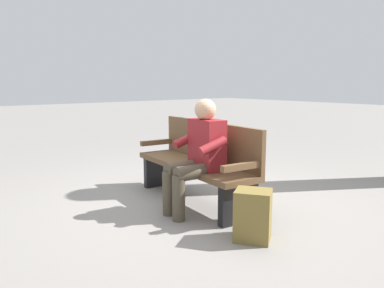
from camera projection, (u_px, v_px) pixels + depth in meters
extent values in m
plane|color=gray|center=(193.00, 201.00, 4.36)|extent=(40.00, 40.00, 0.00)
cube|color=brown|center=(193.00, 165.00, 4.30)|extent=(1.84, 0.67, 0.06)
cube|color=brown|center=(209.00, 141.00, 4.37)|extent=(1.79, 0.25, 0.45)
cube|color=brown|center=(243.00, 166.00, 3.56)|extent=(0.11, 0.48, 0.06)
cube|color=brown|center=(158.00, 142.00, 4.98)|extent=(0.11, 0.48, 0.06)
cube|color=black|center=(238.00, 204.00, 3.67)|extent=(0.13, 0.44, 0.39)
cube|color=black|center=(160.00, 171.00, 5.00)|extent=(0.13, 0.44, 0.39)
cube|color=maroon|center=(207.00, 144.00, 3.95)|extent=(0.42, 0.26, 0.52)
sphere|color=tan|center=(205.00, 110.00, 3.88)|extent=(0.22, 0.22, 0.22)
cylinder|color=#4C4233|center=(195.00, 172.00, 3.79)|extent=(0.20, 0.43, 0.15)
cylinder|color=#4C4233|center=(184.00, 168.00, 3.96)|extent=(0.20, 0.43, 0.15)
cylinder|color=#4C4233|center=(179.00, 198.00, 3.73)|extent=(0.13, 0.13, 0.45)
cylinder|color=#4C4233|center=(169.00, 193.00, 3.89)|extent=(0.13, 0.13, 0.45)
cylinder|color=maroon|center=(212.00, 146.00, 3.69)|extent=(0.12, 0.32, 0.18)
cylinder|color=maroon|center=(186.00, 140.00, 4.09)|extent=(0.12, 0.32, 0.18)
cube|color=brown|center=(253.00, 215.00, 3.27)|extent=(0.39, 0.38, 0.44)
cube|color=olive|center=(255.00, 217.00, 3.42)|extent=(0.20, 0.15, 0.20)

